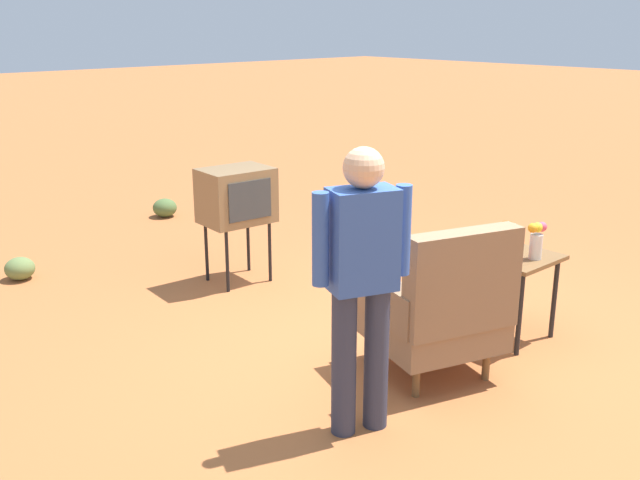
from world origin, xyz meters
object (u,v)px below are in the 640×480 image
at_px(bottle_tall_amber, 506,243).
at_px(flower_vase, 536,239).
at_px(tv_on_stand, 236,196).
at_px(soda_can_red, 518,251).
at_px(side_table, 513,267).
at_px(person_standing, 362,275).
at_px(soda_can_blue, 481,247).
at_px(armchair, 440,307).
at_px(bottle_short_clear, 511,237).

height_order(bottle_tall_amber, flower_vase, bottle_tall_amber).
distance_m(tv_on_stand, soda_can_red, 2.49).
height_order(tv_on_stand, soda_can_red, tv_on_stand).
bearing_deg(tv_on_stand, soda_can_red, 106.43).
xyz_separation_m(side_table, person_standing, (1.73, 0.16, 0.39)).
relative_size(tv_on_stand, bottle_tall_amber, 3.43).
height_order(person_standing, bottle_tall_amber, person_standing).
bearing_deg(bottle_tall_amber, flower_vase, 161.14).
bearing_deg(soda_can_red, person_standing, 2.86).
height_order(side_table, tv_on_stand, tv_on_stand).
xyz_separation_m(soda_can_blue, flower_vase, (-0.23, 0.30, 0.09)).
bearing_deg(soda_can_blue, tv_on_stand, -74.92).
xyz_separation_m(armchair, side_table, (-0.90, -0.06, 0.05)).
distance_m(side_table, soda_can_red, 0.19).
distance_m(bottle_tall_amber, soda_can_red, 0.17).
height_order(side_table, flower_vase, flower_vase).
xyz_separation_m(soda_can_red, flower_vase, (-0.11, 0.07, 0.09)).
distance_m(side_table, person_standing, 1.78).
height_order(armchair, person_standing, person_standing).
bearing_deg(side_table, bottle_tall_amber, 16.59).
bearing_deg(armchair, side_table, -176.31).
bearing_deg(side_table, armchair, 3.69).
relative_size(bottle_short_clear, soda_can_red, 1.64).
height_order(person_standing, soda_can_blue, person_standing).
relative_size(side_table, flower_vase, 2.41).
xyz_separation_m(tv_on_stand, bottle_short_clear, (-0.85, 2.23, -0.04)).
relative_size(armchair, side_table, 1.66).
height_order(armchair, flower_vase, armchair).
height_order(side_table, soda_can_red, soda_can_red).
bearing_deg(armchair, soda_can_blue, -163.43).
distance_m(soda_can_blue, soda_can_red, 0.26).
xyz_separation_m(armchair, flower_vase, (-0.92, 0.09, 0.29)).
relative_size(armchair, person_standing, 0.65).
bearing_deg(bottle_tall_amber, tv_on_stand, -76.75).
bearing_deg(soda_can_blue, soda_can_red, 118.28).
xyz_separation_m(bottle_short_clear, soda_can_red, (0.14, 0.16, -0.04)).
bearing_deg(side_table, person_standing, 5.28).
relative_size(armchair, soda_can_blue, 8.69).
relative_size(armchair, flower_vase, 4.00).
xyz_separation_m(side_table, bottle_short_clear, (-0.06, -0.08, 0.20)).
relative_size(armchair, soda_can_red, 8.69).
height_order(side_table, bottle_tall_amber, bottle_tall_amber).
height_order(armchair, soda_can_red, armchair).
height_order(person_standing, flower_vase, person_standing).
bearing_deg(flower_vase, armchair, -5.85).
bearing_deg(armchair, soda_can_red, 178.62).
distance_m(person_standing, soda_can_red, 1.67).
height_order(armchair, soda_can_blue, armchair).
bearing_deg(tv_on_stand, armchair, 87.30).
bearing_deg(flower_vase, bottle_short_clear, -99.37).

